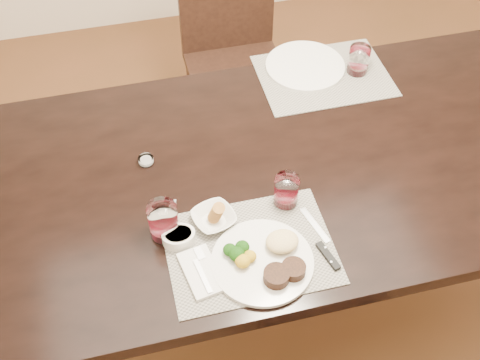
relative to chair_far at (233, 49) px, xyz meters
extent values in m
plane|color=#4C3018|center=(0.00, -0.93, -0.50)|extent=(4.50, 4.50, 0.00)
cube|color=black|center=(0.00, -0.93, 0.22)|extent=(2.00, 1.00, 0.05)
cube|color=black|center=(-0.92, -0.51, -0.15)|extent=(0.08, 0.08, 0.70)
cube|color=black|center=(0.92, -0.51, -0.15)|extent=(0.08, 0.08, 0.70)
cube|color=black|center=(0.00, -0.08, -0.07)|extent=(0.42, 0.42, 0.04)
cube|color=black|center=(-0.18, -0.26, -0.30)|extent=(0.04, 0.04, 0.41)
cube|color=black|center=(0.18, -0.26, -0.30)|extent=(0.04, 0.04, 0.41)
cube|color=black|center=(-0.18, 0.10, -0.30)|extent=(0.04, 0.04, 0.41)
cube|color=black|center=(0.18, 0.10, -0.30)|extent=(0.04, 0.04, 0.41)
cube|color=black|center=(0.00, 0.11, 0.17)|extent=(0.42, 0.04, 0.45)
cube|color=gray|center=(-0.24, -1.22, 0.25)|extent=(0.46, 0.34, 0.00)
cube|color=gray|center=(0.21, -0.56, 0.25)|extent=(0.46, 0.34, 0.00)
cylinder|color=silver|center=(-0.22, -1.27, 0.26)|extent=(0.28, 0.28, 0.01)
cylinder|color=black|center=(-0.20, -1.34, 0.28)|extent=(0.07, 0.07, 0.03)
cylinder|color=black|center=(-0.15, -1.33, 0.28)|extent=(0.07, 0.07, 0.03)
ellipsoid|color=#E0CE86|center=(-0.15, -1.24, 0.28)|extent=(0.09, 0.08, 0.04)
ellipsoid|color=#12450D|center=(-0.28, -1.25, 0.28)|extent=(0.04, 0.04, 0.04)
ellipsoid|color=#B18516|center=(-0.27, -1.27, 0.28)|extent=(0.04, 0.04, 0.03)
cube|color=silver|center=(-0.38, -1.26, 0.26)|extent=(0.11, 0.17, 0.01)
cube|color=white|center=(-0.38, -1.28, 0.26)|extent=(0.03, 0.11, 0.00)
cube|color=white|center=(-0.38, -1.21, 0.26)|extent=(0.03, 0.04, 0.00)
cube|color=white|center=(-0.04, -1.19, 0.25)|extent=(0.05, 0.14, 0.00)
cube|color=black|center=(-0.04, -1.30, 0.26)|extent=(0.04, 0.10, 0.01)
imported|color=silver|center=(-0.31, -1.10, 0.27)|extent=(0.15, 0.15, 0.03)
cylinder|color=#AA6B35|center=(-0.31, -1.10, 0.29)|extent=(0.04, 0.04, 0.04)
cylinder|color=silver|center=(-0.42, -1.15, 0.27)|extent=(0.09, 0.09, 0.04)
cylinder|color=#0C340B|center=(-0.42, -1.15, 0.28)|extent=(0.08, 0.08, 0.01)
cube|color=white|center=(-0.42, -1.08, 0.30)|extent=(0.01, 0.06, 0.04)
cylinder|color=white|center=(-0.09, -1.08, 0.30)|extent=(0.07, 0.07, 0.10)
cylinder|color=#38050B|center=(-0.09, -1.08, 0.26)|extent=(0.06, 0.06, 0.02)
cylinder|color=silver|center=(0.16, -0.50, 0.26)|extent=(0.29, 0.29, 0.01)
cylinder|color=white|center=(0.33, -0.56, 0.30)|extent=(0.07, 0.07, 0.10)
cylinder|color=#38050B|center=(0.33, -0.56, 0.26)|extent=(0.06, 0.06, 0.03)
cylinder|color=white|center=(-0.46, -1.11, 0.30)|extent=(0.08, 0.08, 0.11)
cylinder|color=#38050B|center=(-0.46, -1.11, 0.26)|extent=(0.07, 0.07, 0.03)
cylinder|color=white|center=(-0.47, -0.82, 0.26)|extent=(0.05, 0.05, 0.02)
cylinder|color=white|center=(-0.47, -0.82, 0.25)|extent=(0.04, 0.04, 0.01)
camera|label=1|loc=(-0.49, -2.13, 1.63)|focal=45.00mm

